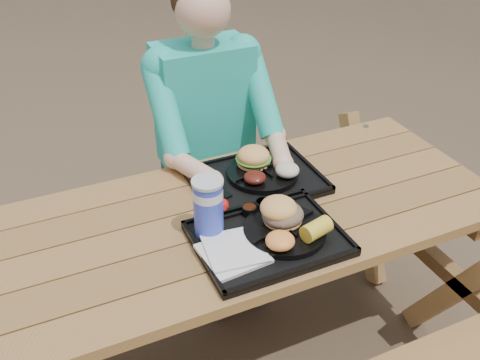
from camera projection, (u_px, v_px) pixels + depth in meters
name	position (u px, v px, depth m)	size (l,w,h in m)	color
ground	(240.00, 357.00, 2.21)	(60.00, 60.00, 0.00)	#999999
picnic_table	(240.00, 292.00, 2.00)	(1.80, 1.49, 0.75)	#999999
tray_near	(268.00, 239.00, 1.66)	(0.45, 0.35, 0.02)	black
tray_far	(256.00, 181.00, 1.94)	(0.45, 0.35, 0.02)	black
plate_near	(285.00, 231.00, 1.67)	(0.26, 0.26, 0.02)	black
plate_far	(263.00, 173.00, 1.94)	(0.26, 0.26, 0.02)	black
napkin_stack	(233.00, 252.00, 1.58)	(0.18, 0.18, 0.02)	silver
soda_cup	(208.00, 208.00, 1.63)	(0.09, 0.09, 0.18)	#1B31D0
condiment_bbq	(249.00, 210.00, 1.75)	(0.05, 0.05, 0.03)	black
condiment_mustard	(263.00, 205.00, 1.77)	(0.06, 0.06, 0.03)	gold
sandwich	(283.00, 205.00, 1.66)	(0.12, 0.12, 0.13)	#F6AD57
mac_cheese	(280.00, 241.00, 1.58)	(0.09, 0.09, 0.04)	#FFA043
corn_cob	(316.00, 229.00, 1.61)	(0.09, 0.09, 0.05)	yellow
cutlery_far	(214.00, 186.00, 1.89)	(0.03, 0.18, 0.01)	black
burger	(254.00, 152.00, 1.95)	(0.12, 0.12, 0.11)	#F8A957
baked_beans	(255.00, 177.00, 1.87)	(0.08, 0.08, 0.04)	#521710
potato_salad	(287.00, 170.00, 1.90)	(0.09, 0.09, 0.05)	beige
diner	(207.00, 155.00, 2.33)	(0.48, 0.84, 1.28)	#1A8BBA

